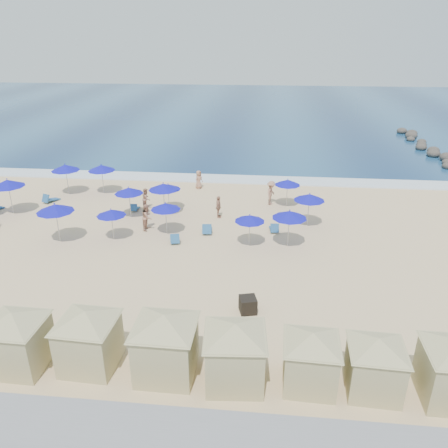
# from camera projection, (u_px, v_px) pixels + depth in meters

# --- Properties ---
(ground) EXTENTS (160.00, 160.00, 0.00)m
(ground) POSITION_uv_depth(u_px,v_px,m) (160.00, 258.00, 25.65)
(ground) COLOR beige
(ground) RESTS_ON ground
(ocean) EXTENTS (160.00, 80.00, 0.06)m
(ocean) POSITION_uv_depth(u_px,v_px,m) (234.00, 110.00, 75.80)
(ocean) COLOR navy
(ocean) RESTS_ON ground
(surf_line) EXTENTS (160.00, 2.50, 0.08)m
(surf_line) POSITION_uv_depth(u_px,v_px,m) (200.00, 178.00, 39.77)
(surf_line) COLOR white
(surf_line) RESTS_ON ground
(rock_jetty) EXTENTS (2.56, 26.66, 0.96)m
(rock_jetty) POSITION_uv_depth(u_px,v_px,m) (438.00, 155.00, 46.01)
(rock_jetty) COLOR #322D29
(rock_jetty) RESTS_ON ground
(trash_bin) EXTENTS (0.93, 0.93, 0.77)m
(trash_bin) POSITION_uv_depth(u_px,v_px,m) (248.00, 305.00, 20.56)
(trash_bin) COLOR black
(trash_bin) RESTS_ON ground
(cabana_0) EXTENTS (4.41, 4.41, 2.76)m
(cabana_0) POSITION_uv_depth(u_px,v_px,m) (16.00, 333.00, 16.72)
(cabana_0) COLOR tan
(cabana_0) RESTS_ON ground
(cabana_1) EXTENTS (4.44, 4.44, 2.79)m
(cabana_1) POSITION_uv_depth(u_px,v_px,m) (88.00, 332.00, 16.77)
(cabana_1) COLOR tan
(cabana_1) RESTS_ON ground
(cabana_2) EXTENTS (4.71, 4.71, 2.96)m
(cabana_2) POSITION_uv_depth(u_px,v_px,m) (165.00, 337.00, 16.33)
(cabana_2) COLOR tan
(cabana_2) RESTS_ON ground
(cabana_3) EXTENTS (4.57, 4.57, 2.88)m
(cabana_3) POSITION_uv_depth(u_px,v_px,m) (235.00, 345.00, 15.95)
(cabana_3) COLOR tan
(cabana_3) RESTS_ON ground
(cabana_4) EXTENTS (4.12, 4.12, 2.59)m
(cabana_4) POSITION_uv_depth(u_px,v_px,m) (311.00, 352.00, 15.85)
(cabana_4) COLOR tan
(cabana_4) RESTS_ON ground
(cabana_5) EXTENTS (4.06, 4.06, 2.55)m
(cabana_5) POSITION_uv_depth(u_px,v_px,m) (376.00, 358.00, 15.60)
(cabana_5) COLOR tan
(cabana_5) RESTS_ON ground
(umbrella_1) EXTENTS (2.35, 2.35, 2.68)m
(umbrella_1) POSITION_uv_depth(u_px,v_px,m) (7.00, 183.00, 31.17)
(umbrella_1) COLOR #A5A8AD
(umbrella_1) RESTS_ON ground
(umbrella_2) EXTENTS (2.26, 2.26, 2.58)m
(umbrella_2) POSITION_uv_depth(u_px,v_px,m) (65.00, 168.00, 35.11)
(umbrella_2) COLOR #A5A8AD
(umbrella_2) RESTS_ON ground
(umbrella_3) EXTENTS (2.30, 2.30, 2.62)m
(umbrella_3) POSITION_uv_depth(u_px,v_px,m) (55.00, 208.00, 26.84)
(umbrella_3) COLOR #A5A8AD
(umbrella_3) RESTS_ON ground
(umbrella_4) EXTENTS (2.19, 2.19, 2.49)m
(umbrella_4) POSITION_uv_depth(u_px,v_px,m) (101.00, 168.00, 35.31)
(umbrella_4) COLOR #A5A8AD
(umbrella_4) RESTS_ON ground
(umbrella_5) EXTENTS (2.02, 2.02, 2.30)m
(umbrella_5) POSITION_uv_depth(u_px,v_px,m) (129.00, 191.00, 30.67)
(umbrella_5) COLOR #A5A8AD
(umbrella_5) RESTS_ON ground
(umbrella_6) EXTENTS (1.94, 1.94, 2.20)m
(umbrella_6) POSITION_uv_depth(u_px,v_px,m) (165.00, 206.00, 28.09)
(umbrella_6) COLOR #A5A8AD
(umbrella_6) RESTS_ON ground
(umbrella_7) EXTENTS (2.15, 2.15, 2.45)m
(umbrella_7) POSITION_uv_depth(u_px,v_px,m) (163.00, 187.00, 31.07)
(umbrella_7) COLOR #A5A8AD
(umbrella_7) RESTS_ON ground
(umbrella_8) EXTENTS (1.86, 1.86, 2.11)m
(umbrella_8) POSITION_uv_depth(u_px,v_px,m) (250.00, 218.00, 26.49)
(umbrella_8) COLOR #A5A8AD
(umbrella_8) RESTS_ON ground
(umbrella_9) EXTENTS (1.93, 1.93, 2.20)m
(umbrella_9) POSITION_uv_depth(u_px,v_px,m) (288.00, 182.00, 32.67)
(umbrella_9) COLOR #A5A8AD
(umbrella_9) RESTS_ON ground
(umbrella_10) EXTENTS (2.09, 2.09, 2.38)m
(umbrella_10) POSITION_uv_depth(u_px,v_px,m) (309.00, 197.00, 29.23)
(umbrella_10) COLOR #A5A8AD
(umbrella_10) RESTS_ON ground
(umbrella_11) EXTENTS (2.13, 2.13, 2.42)m
(umbrella_11) POSITION_uv_depth(u_px,v_px,m) (290.00, 215.00, 26.32)
(umbrella_11) COLOR #A5A8AD
(umbrella_11) RESTS_ON ground
(umbrella_12) EXTENTS (1.85, 1.85, 2.11)m
(umbrella_12) POSITION_uv_depth(u_px,v_px,m) (168.00, 187.00, 31.95)
(umbrella_12) COLOR #A5A8AD
(umbrella_12) RESTS_ON ground
(umbrella_13) EXTENTS (1.85, 1.85, 2.11)m
(umbrella_13) POSITION_uv_depth(u_px,v_px,m) (111.00, 213.00, 27.32)
(umbrella_13) COLOR #A5A8AD
(umbrella_13) RESTS_ON ground
(beach_chair_1) EXTENTS (1.10, 1.50, 0.75)m
(beach_chair_1) POSITION_uv_depth(u_px,v_px,m) (50.00, 199.00, 34.10)
(beach_chair_1) COLOR #265B8E
(beach_chair_1) RESTS_ON ground
(beach_chair_2) EXTENTS (0.55, 1.14, 0.61)m
(beach_chair_2) POSITION_uv_depth(u_px,v_px,m) (135.00, 208.00, 32.51)
(beach_chair_2) COLOR #265B8E
(beach_chair_2) RESTS_ON ground
(beach_chair_3) EXTENTS (0.87, 1.38, 0.70)m
(beach_chair_3) POSITION_uv_depth(u_px,v_px,m) (175.00, 239.00, 27.52)
(beach_chair_3) COLOR #265B8E
(beach_chair_3) RESTS_ON ground
(beach_chair_4) EXTENTS (0.75, 1.42, 0.75)m
(beach_chair_4) POSITION_uv_depth(u_px,v_px,m) (207.00, 229.00, 28.83)
(beach_chair_4) COLOR #265B8E
(beach_chair_4) RESTS_ON ground
(beach_chair_5) EXTENTS (0.66, 1.29, 0.69)m
(beach_chair_5) POSITION_uv_depth(u_px,v_px,m) (274.00, 228.00, 29.03)
(beach_chair_5) COLOR #265B8E
(beach_chair_5) RESTS_ON ground
(beachgoer_1) EXTENTS (0.61, 0.78, 1.59)m
(beachgoer_1) POSITION_uv_depth(u_px,v_px,m) (146.00, 199.00, 32.65)
(beachgoer_1) COLOR tan
(beachgoer_1) RESTS_ON ground
(beachgoer_2) EXTENTS (0.50, 0.98, 1.61)m
(beachgoer_2) POSITION_uv_depth(u_px,v_px,m) (218.00, 207.00, 31.04)
(beachgoer_2) COLOR tan
(beachgoer_2) RESTS_ON ground
(beachgoer_3) EXTENTS (1.01, 1.35, 1.86)m
(beachgoer_3) POSITION_uv_depth(u_px,v_px,m) (271.00, 193.00, 33.43)
(beachgoer_3) COLOR tan
(beachgoer_3) RESTS_ON ground
(beachgoer_4) EXTENTS (0.85, 0.91, 1.56)m
(beachgoer_4) POSITION_uv_depth(u_px,v_px,m) (199.00, 180.00, 36.97)
(beachgoer_4) COLOR tan
(beachgoer_4) RESTS_ON ground
(beachgoer_5) EXTENTS (0.76, 0.93, 1.79)m
(beachgoer_5) POSITION_uv_depth(u_px,v_px,m) (147.00, 217.00, 29.10)
(beachgoer_5) COLOR tan
(beachgoer_5) RESTS_ON ground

